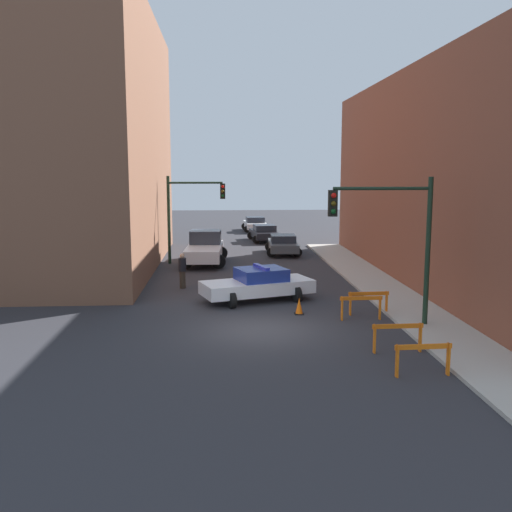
{
  "coord_description": "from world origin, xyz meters",
  "views": [
    {
      "loc": [
        -1.34,
        -19.31,
        5.55
      ],
      "look_at": [
        0.24,
        5.97,
        1.72
      ],
      "focal_mm": 40.0,
      "sensor_mm": 36.0,
      "label": 1
    }
  ],
  "objects_px": {
    "traffic_light_near": "(396,229)",
    "police_car": "(258,284)",
    "traffic_light_far": "(187,207)",
    "parked_car_far": "(255,224)",
    "barrier_corner": "(369,299)",
    "parked_car_near": "(283,244)",
    "parked_car_mid": "(264,233)",
    "traffic_cone": "(299,306)",
    "barrier_back": "(361,304)",
    "pedestrian_crossing": "(182,270)",
    "barrier_front": "(423,354)",
    "white_truck": "(205,248)",
    "barrier_mid": "(398,333)"
  },
  "relations": [
    {
      "from": "parked_car_mid",
      "to": "parked_car_far",
      "type": "distance_m",
      "value": 7.56
    },
    {
      "from": "white_truck",
      "to": "parked_car_near",
      "type": "distance_m",
      "value": 6.1
    },
    {
      "from": "police_car",
      "to": "barrier_front",
      "type": "distance_m",
      "value": 10.06
    },
    {
      "from": "traffic_light_near",
      "to": "police_car",
      "type": "bearing_deg",
      "value": 135.02
    },
    {
      "from": "barrier_back",
      "to": "traffic_light_near",
      "type": "bearing_deg",
      "value": -51.41
    },
    {
      "from": "barrier_back",
      "to": "pedestrian_crossing",
      "type": "bearing_deg",
      "value": 138.4
    },
    {
      "from": "parked_car_near",
      "to": "barrier_front",
      "type": "relative_size",
      "value": 2.73
    },
    {
      "from": "traffic_light_far",
      "to": "white_truck",
      "type": "relative_size",
      "value": 0.95
    },
    {
      "from": "barrier_corner",
      "to": "traffic_cone",
      "type": "relative_size",
      "value": 2.44
    },
    {
      "from": "barrier_front",
      "to": "barrier_mid",
      "type": "relative_size",
      "value": 1.0
    },
    {
      "from": "traffic_light_far",
      "to": "pedestrian_crossing",
      "type": "height_order",
      "value": "traffic_light_far"
    },
    {
      "from": "barrier_mid",
      "to": "barrier_back",
      "type": "xyz_separation_m",
      "value": [
        -0.18,
        3.85,
        0.0
      ]
    },
    {
      "from": "traffic_light_near",
      "to": "barrier_corner",
      "type": "xyz_separation_m",
      "value": [
        -0.39,
        1.85,
        -2.91
      ]
    },
    {
      "from": "police_car",
      "to": "pedestrian_crossing",
      "type": "distance_m",
      "value": 4.43
    },
    {
      "from": "barrier_front",
      "to": "traffic_light_near",
      "type": "bearing_deg",
      "value": 82.5
    },
    {
      "from": "barrier_mid",
      "to": "parked_car_near",
      "type": "bearing_deg",
      "value": 93.48
    },
    {
      "from": "police_car",
      "to": "barrier_front",
      "type": "bearing_deg",
      "value": -176.19
    },
    {
      "from": "barrier_mid",
      "to": "barrier_corner",
      "type": "relative_size",
      "value": 1.0
    },
    {
      "from": "white_truck",
      "to": "barrier_back",
      "type": "height_order",
      "value": "white_truck"
    },
    {
      "from": "parked_car_near",
      "to": "pedestrian_crossing",
      "type": "bearing_deg",
      "value": -117.11
    },
    {
      "from": "traffic_cone",
      "to": "barrier_mid",
      "type": "bearing_deg",
      "value": -63.95
    },
    {
      "from": "barrier_back",
      "to": "barrier_corner",
      "type": "xyz_separation_m",
      "value": [
        0.48,
        0.76,
        0.0
      ]
    },
    {
      "from": "barrier_corner",
      "to": "traffic_cone",
      "type": "height_order",
      "value": "barrier_corner"
    },
    {
      "from": "parked_car_mid",
      "to": "pedestrian_crossing",
      "type": "distance_m",
      "value": 18.38
    },
    {
      "from": "traffic_light_far",
      "to": "traffic_cone",
      "type": "height_order",
      "value": "traffic_light_far"
    },
    {
      "from": "traffic_cone",
      "to": "barrier_corner",
      "type": "bearing_deg",
      "value": -4.86
    },
    {
      "from": "traffic_light_far",
      "to": "parked_car_far",
      "type": "height_order",
      "value": "traffic_light_far"
    },
    {
      "from": "parked_car_near",
      "to": "traffic_cone",
      "type": "relative_size",
      "value": 6.65
    },
    {
      "from": "barrier_mid",
      "to": "barrier_back",
      "type": "height_order",
      "value": "same"
    },
    {
      "from": "pedestrian_crossing",
      "to": "barrier_back",
      "type": "bearing_deg",
      "value": -110.79
    },
    {
      "from": "traffic_light_near",
      "to": "parked_car_mid",
      "type": "bearing_deg",
      "value": 96.09
    },
    {
      "from": "police_car",
      "to": "parked_car_near",
      "type": "height_order",
      "value": "police_car"
    },
    {
      "from": "parked_car_far",
      "to": "barrier_corner",
      "type": "distance_m",
      "value": 30.75
    },
    {
      "from": "police_car",
      "to": "pedestrian_crossing",
      "type": "bearing_deg",
      "value": 31.44
    },
    {
      "from": "parked_car_far",
      "to": "traffic_cone",
      "type": "bearing_deg",
      "value": -92.76
    },
    {
      "from": "parked_car_near",
      "to": "parked_car_mid",
      "type": "xyz_separation_m",
      "value": [
        -0.71,
        7.0,
        0.0
      ]
    },
    {
      "from": "parked_car_mid",
      "to": "pedestrian_crossing",
      "type": "bearing_deg",
      "value": -112.02
    },
    {
      "from": "traffic_light_near",
      "to": "traffic_light_far",
      "type": "relative_size",
      "value": 1.0
    },
    {
      "from": "police_car",
      "to": "white_truck",
      "type": "relative_size",
      "value": 0.92
    },
    {
      "from": "pedestrian_crossing",
      "to": "traffic_cone",
      "type": "bearing_deg",
      "value": -116.52
    },
    {
      "from": "barrier_back",
      "to": "traffic_cone",
      "type": "height_order",
      "value": "barrier_back"
    },
    {
      "from": "pedestrian_crossing",
      "to": "barrier_back",
      "type": "distance_m",
      "value": 9.39
    },
    {
      "from": "traffic_light_near",
      "to": "police_car",
      "type": "xyz_separation_m",
      "value": [
        -4.49,
        4.49,
        -2.81
      ]
    },
    {
      "from": "police_car",
      "to": "barrier_corner",
      "type": "relative_size",
      "value": 3.15
    },
    {
      "from": "police_car",
      "to": "barrier_back",
      "type": "relative_size",
      "value": 3.15
    },
    {
      "from": "barrier_mid",
      "to": "pedestrian_crossing",
      "type": "bearing_deg",
      "value": 125.53
    },
    {
      "from": "traffic_light_near",
      "to": "barrier_mid",
      "type": "bearing_deg",
      "value": -104.07
    },
    {
      "from": "barrier_front",
      "to": "parked_car_far",
      "type": "bearing_deg",
      "value": 93.52
    },
    {
      "from": "white_truck",
      "to": "police_car",
      "type": "bearing_deg",
      "value": -73.34
    },
    {
      "from": "barrier_corner",
      "to": "parked_car_near",
      "type": "bearing_deg",
      "value": 95.55
    }
  ]
}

